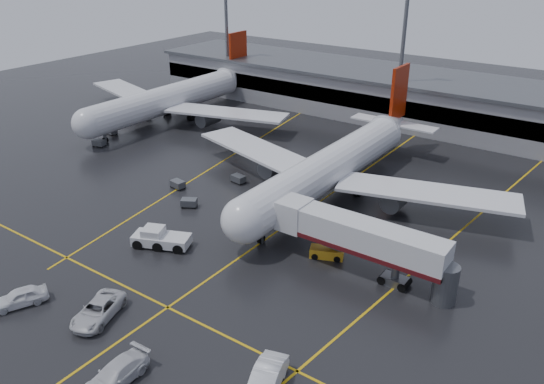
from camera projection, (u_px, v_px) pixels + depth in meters
The scene contains 22 objects.
ground at pixel (294, 219), 68.25m from camera, with size 220.00×220.00×0.00m, color black.
apron_line_centre at pixel (294, 219), 68.24m from camera, with size 0.25×90.00×0.02m, color gold.
apron_line_stop at pixel (168, 307), 51.94m from camera, with size 60.00×0.25×0.02m, color gold.
apron_line_left at pixel (223, 161), 86.12m from camera, with size 0.25×70.00×0.02m, color gold.
apron_line_right at pixel (464, 228), 66.22m from camera, with size 0.25×70.00×0.02m, color gold.
terminal at pixel (435, 101), 101.94m from camera, with size 122.00×19.00×8.60m.
light_mast_left at pixel (227, 28), 116.84m from camera, with size 3.00×1.20×25.45m.
light_mast_mid at pixel (403, 48), 95.89m from camera, with size 3.00×1.20×25.45m.
main_airliner at pixel (334, 164), 73.66m from camera, with size 48.80×45.60×14.10m.
second_airliner at pixel (173, 98), 104.55m from camera, with size 48.80×45.60×14.10m.
jet_bridge at pixel (360, 239), 55.93m from camera, with size 19.90×3.40×6.05m.
pushback_tractor at pixel (160, 239), 62.02m from camera, with size 6.97×4.94×2.31m.
belt_loader at pixel (327, 252), 59.96m from camera, with size 3.96×2.83×2.32m.
service_van_a at pixel (98, 310), 50.17m from camera, with size 2.84×6.16×1.71m, color silver.
service_van_b at pixel (116, 374), 42.80m from camera, with size 2.40×5.91×1.71m, color silver.
service_van_c at pixel (266, 380), 42.04m from camera, with size 2.06×5.91×1.95m, color white.
service_van_d at pixel (20, 297), 52.01m from camera, with size 2.03×5.04×1.72m, color white.
baggage_cart_a at pixel (189, 202), 71.22m from camera, with size 2.38×2.13×1.12m.
baggage_cart_b at pixel (178, 184), 76.58m from camera, with size 2.17×1.58×1.12m.
baggage_cart_c at pixel (238, 179), 78.32m from camera, with size 2.18×1.59×1.12m.
baggage_cart_d at pixel (111, 131), 97.71m from camera, with size 2.18×1.60×1.12m.
baggage_cart_e at pixel (99, 143), 92.07m from camera, with size 2.25×1.74×1.12m.
Camera 1 is at (32.63, -50.99, 31.81)m, focal length 36.16 mm.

